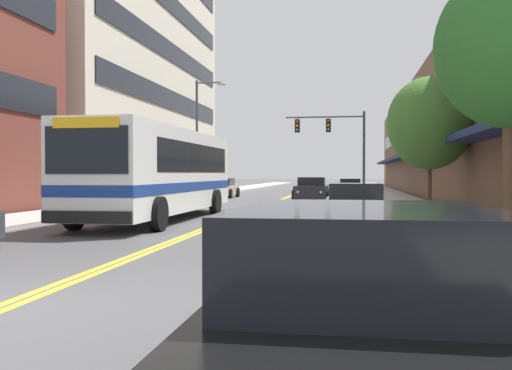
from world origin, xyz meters
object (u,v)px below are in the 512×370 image
at_px(car_charcoal_moving_lead, 312,190).
at_px(traffic_signal_mast, 336,136).
at_px(street_tree_right_mid, 430,123).
at_px(car_navy_parked_right_far, 350,187).
at_px(street_tree_right_near, 510,47).
at_px(car_black_parked_right_foreground, 365,338).
at_px(car_champagne_parked_right_mid, 356,207).
at_px(car_beige_parked_left_far, 221,189).
at_px(city_bus, 160,170).
at_px(car_white_parked_left_mid, 188,194).
at_px(street_lamp_left_far, 201,129).

relative_size(car_charcoal_moving_lead, traffic_signal_mast, 0.73).
distance_m(traffic_signal_mast, street_tree_right_mid, 17.29).
distance_m(car_navy_parked_right_far, street_tree_right_near, 31.94).
relative_size(car_charcoal_moving_lead, street_tree_right_near, 0.78).
distance_m(car_black_parked_right_foreground, car_champagne_parked_right_mid, 14.04).
relative_size(car_beige_parked_left_far, car_black_parked_right_foreground, 0.91).
height_order(city_bus, traffic_signal_mast, traffic_signal_mast).
bearing_deg(street_tree_right_near, car_white_parked_left_mid, 123.37).
relative_size(car_beige_parked_left_far, street_tree_right_near, 0.75).
bearing_deg(car_navy_parked_right_far, city_bus, -105.72).
bearing_deg(city_bus, street_tree_right_near, -38.43).
xyz_separation_m(car_black_parked_right_foreground, street_tree_right_mid, (3.00, 19.62, 2.96)).
xyz_separation_m(city_bus, car_beige_parked_left_far, (-2.00, 18.46, -1.17)).
bearing_deg(traffic_signal_mast, car_navy_parked_right_far, 73.92).
xyz_separation_m(traffic_signal_mast, street_lamp_left_far, (-8.32, -4.99, 0.24)).
bearing_deg(street_tree_right_mid, street_tree_right_near, -90.07).
bearing_deg(street_tree_right_mid, car_navy_parked_right_far, 98.53).
xyz_separation_m(car_white_parked_left_mid, car_champagne_parked_right_mid, (8.68, -11.81, 0.06)).
relative_size(car_beige_parked_left_far, car_navy_parked_right_far, 0.89).
xyz_separation_m(city_bus, traffic_signal_mast, (5.72, 20.41, 2.43)).
bearing_deg(city_bus, car_charcoal_moving_lead, 73.69).
bearing_deg(car_white_parked_left_mid, car_beige_parked_left_far, 91.16).
bearing_deg(car_charcoal_moving_lead, car_champagne_parked_right_mid, -81.84).
bearing_deg(car_white_parked_left_mid, traffic_signal_mast, 54.46).
xyz_separation_m(car_champagne_parked_right_mid, traffic_signal_mast, (-1.13, 22.38, 3.59)).
relative_size(city_bus, car_champagne_parked_right_mid, 2.75).
height_order(car_white_parked_left_mid, street_tree_right_near, street_tree_right_near).
bearing_deg(car_beige_parked_left_far, car_champagne_parked_right_mid, -66.57).
xyz_separation_m(car_champagne_parked_right_mid, street_lamp_left_far, (-9.45, 17.39, 3.83)).
height_order(car_white_parked_left_mid, traffic_signal_mast, traffic_signal_mast).
bearing_deg(street_tree_right_near, car_beige_parked_left_far, 114.16).
distance_m(city_bus, street_tree_right_mid, 10.56).
bearing_deg(car_beige_parked_left_far, street_lamp_left_far, -101.02).
relative_size(city_bus, car_navy_parked_right_far, 2.45).
bearing_deg(street_tree_right_mid, car_charcoal_moving_lead, 115.00).
distance_m(city_bus, car_charcoal_moving_lead, 15.74).
height_order(car_champagne_parked_right_mid, traffic_signal_mast, traffic_signal_mast).
bearing_deg(car_navy_parked_right_far, car_white_parked_left_mid, -121.34).
relative_size(car_champagne_parked_right_mid, traffic_signal_mast, 0.70).
height_order(car_champagne_parked_right_mid, car_navy_parked_right_far, car_champagne_parked_right_mid).
xyz_separation_m(car_charcoal_moving_lead, street_tree_right_near, (5.33, -22.80, 3.45)).
relative_size(city_bus, street_lamp_left_far, 1.53).
bearing_deg(traffic_signal_mast, street_tree_right_mid, -76.49).
bearing_deg(car_black_parked_right_foreground, city_bus, 112.88).
relative_size(car_white_parked_left_mid, car_navy_parked_right_far, 0.99).
distance_m(car_beige_parked_left_far, street_tree_right_mid, 19.19).
height_order(car_charcoal_moving_lead, street_tree_right_near, street_tree_right_near).
bearing_deg(traffic_signal_mast, city_bus, -105.66).
relative_size(car_white_parked_left_mid, street_tree_right_near, 0.82).
bearing_deg(car_charcoal_moving_lead, traffic_signal_mast, 76.20).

